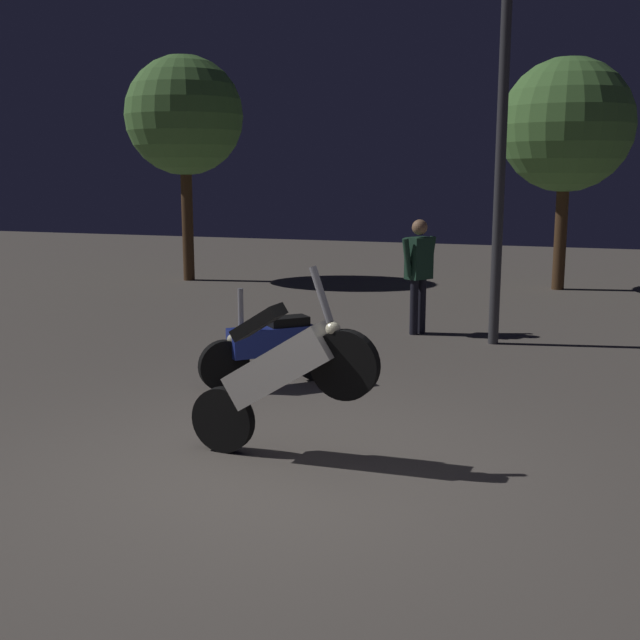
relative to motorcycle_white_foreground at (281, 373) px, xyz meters
name	(u,v)px	position (x,y,z in m)	size (l,w,h in m)	color
ground_plane	(276,473)	(0.06, -0.28, -0.74)	(40.00, 40.00, 0.00)	#605951
motorcycle_white_foreground	(281,373)	(0.00, 0.00, 0.00)	(1.66, 0.37, 1.63)	black
motorcycle_blue_parked_left	(272,347)	(-0.93, 2.15, -0.31)	(1.28, 1.21, 1.11)	black
person_rider_beside	(419,266)	(0.04, 5.44, 0.24)	(0.43, 0.61, 1.66)	black
streetlamp_near	(503,110)	(1.16, 5.11, 2.37)	(0.36, 0.36, 4.90)	#38383D
tree_left_bg	(184,116)	(-5.80, 9.55, 2.69)	(2.46, 2.46, 4.69)	#4C331E
tree_center_bg	(567,126)	(1.83, 10.65, 2.44)	(2.56, 2.56, 4.48)	#4C331E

